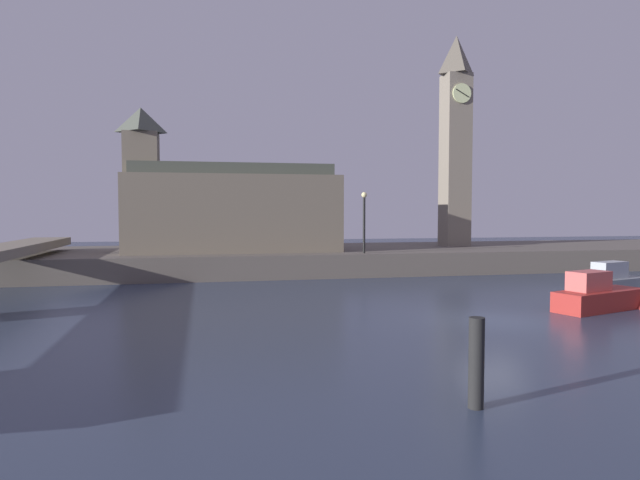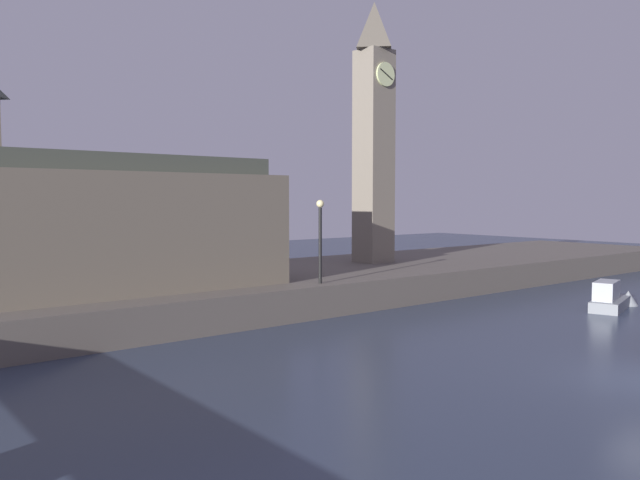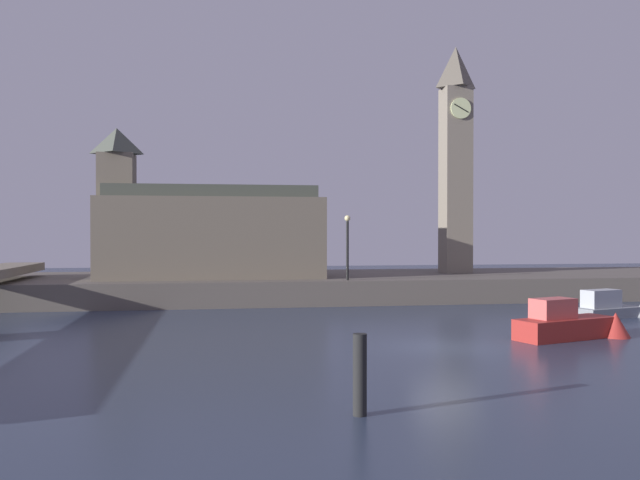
{
  "view_description": "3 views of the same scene",
  "coord_description": "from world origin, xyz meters",
  "px_view_note": "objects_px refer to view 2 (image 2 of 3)",
  "views": [
    {
      "loc": [
        -10.92,
        -19.64,
        4.28
      ],
      "look_at": [
        -3.33,
        16.94,
        2.27
      ],
      "focal_mm": 31.48,
      "sensor_mm": 36.0,
      "label": 1
    },
    {
      "loc": [
        -19.38,
        -8.21,
        5.45
      ],
      "look_at": [
        -1.42,
        14.22,
        3.6
      ],
      "focal_mm": 35.66,
      "sensor_mm": 36.0,
      "label": 2
    },
    {
      "loc": [
        -8.57,
        -24.19,
        4.43
      ],
      "look_at": [
        -2.3,
        16.47,
        3.91
      ],
      "focal_mm": 37.1,
      "sensor_mm": 36.0,
      "label": 3
    }
  ],
  "objects_px": {
    "clock_tower": "(374,129)",
    "parliament_hall": "(107,222)",
    "boat_cruiser_grey": "(613,299)",
    "streetlamp": "(320,231)"
  },
  "relations": [
    {
      "from": "parliament_hall",
      "to": "clock_tower",
      "type": "bearing_deg",
      "value": 6.52
    },
    {
      "from": "boat_cruiser_grey",
      "to": "streetlamp",
      "type": "bearing_deg",
      "value": 148.16
    },
    {
      "from": "clock_tower",
      "to": "parliament_hall",
      "type": "xyz_separation_m",
      "value": [
        -17.63,
        -2.01,
        -5.33
      ]
    },
    {
      "from": "boat_cruiser_grey",
      "to": "clock_tower",
      "type": "bearing_deg",
      "value": 104.47
    },
    {
      "from": "streetlamp",
      "to": "parliament_hall",
      "type": "bearing_deg",
      "value": 155.8
    },
    {
      "from": "clock_tower",
      "to": "parliament_hall",
      "type": "bearing_deg",
      "value": -173.48
    },
    {
      "from": "parliament_hall",
      "to": "streetlamp",
      "type": "height_order",
      "value": "parliament_hall"
    },
    {
      "from": "clock_tower",
      "to": "boat_cruiser_grey",
      "type": "relative_size",
      "value": 3.53
    },
    {
      "from": "parliament_hall",
      "to": "boat_cruiser_grey",
      "type": "xyz_separation_m",
      "value": [
        21.15,
        -11.65,
        -3.98
      ]
    },
    {
      "from": "parliament_hall",
      "to": "boat_cruiser_grey",
      "type": "relative_size",
      "value": 3.09
    }
  ]
}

